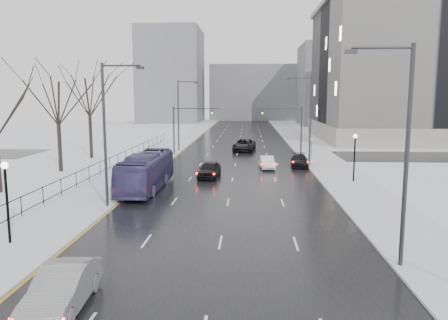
% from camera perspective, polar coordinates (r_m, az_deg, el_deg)
% --- Properties ---
extents(road, '(16.00, 150.00, 0.04)m').
position_cam_1_polar(road, '(69.81, 1.95, 1.92)').
color(road, black).
rests_on(road, ground).
extents(cross_road, '(130.00, 10.00, 0.04)m').
position_cam_1_polar(cross_road, '(57.90, 1.70, 0.61)').
color(cross_road, black).
rests_on(cross_road, ground).
extents(sidewalk_left, '(5.00, 150.00, 0.16)m').
position_cam_1_polar(sidewalk_left, '(70.80, -6.58, 2.01)').
color(sidewalk_left, silver).
rests_on(sidewalk_left, ground).
extents(sidewalk_right, '(5.00, 150.00, 0.16)m').
position_cam_1_polar(sidewalk_right, '(70.37, 10.54, 1.89)').
color(sidewalk_right, silver).
rests_on(sidewalk_right, ground).
extents(park_strip, '(14.00, 150.00, 0.12)m').
position_cam_1_polar(park_strip, '(73.00, -13.96, 1.99)').
color(park_strip, white).
rests_on(park_strip, ground).
extents(tree_park_c, '(8.05, 8.05, 11.50)m').
position_cam_1_polar(tree_park_c, '(39.62, -27.19, -3.92)').
color(tree_park_c, black).
rests_on(tree_park_c, ground).
extents(tree_park_d, '(8.75, 8.75, 12.50)m').
position_cam_1_polar(tree_park_d, '(48.06, -20.49, -1.52)').
color(tree_park_d, black).
rests_on(tree_park_d, ground).
extents(tree_park_e, '(9.45, 9.45, 13.50)m').
position_cam_1_polar(tree_park_e, '(57.38, -16.89, 0.16)').
color(tree_park_e, black).
rests_on(tree_park_e, ground).
extents(iron_fence, '(0.06, 70.00, 1.30)m').
position_cam_1_polar(iron_fence, '(42.47, -16.76, -1.34)').
color(iron_fence, black).
rests_on(iron_fence, sidewalk_left).
extents(streetlight_r_near, '(2.95, 0.25, 10.00)m').
position_cam_1_polar(streetlight_r_near, '(20.62, 22.24, 1.75)').
color(streetlight_r_near, '#2D2D33').
rests_on(streetlight_r_near, ground).
extents(streetlight_r_mid, '(2.95, 0.25, 10.00)m').
position_cam_1_polar(streetlight_r_mid, '(49.87, 10.96, 5.69)').
color(streetlight_r_mid, '#2D2D33').
rests_on(streetlight_r_mid, ground).
extents(streetlight_l_near, '(2.95, 0.25, 10.00)m').
position_cam_1_polar(streetlight_l_near, '(30.96, -14.95, 4.06)').
color(streetlight_l_near, '#2D2D33').
rests_on(streetlight_l_near, ground).
extents(streetlight_l_far, '(2.95, 0.25, 10.00)m').
position_cam_1_polar(streetlight_l_far, '(62.14, -5.78, 6.28)').
color(streetlight_l_far, '#2D2D33').
rests_on(streetlight_l_far, ground).
extents(lamppost_l, '(0.36, 0.36, 4.28)m').
position_cam_1_polar(lamppost_l, '(25.17, -26.56, -3.60)').
color(lamppost_l, black).
rests_on(lamppost_l, sidewalk_left).
extents(lamppost_r_mid, '(0.36, 0.36, 4.28)m').
position_cam_1_polar(lamppost_r_mid, '(40.80, 16.70, 1.17)').
color(lamppost_r_mid, black).
rests_on(lamppost_r_mid, sidewalk_right).
extents(mast_signal_right, '(6.10, 0.33, 6.50)m').
position_cam_1_polar(mast_signal_right, '(57.78, 9.03, 4.57)').
color(mast_signal_right, '#2D2D33').
rests_on(mast_signal_right, ground).
extents(mast_signal_left, '(6.10, 0.33, 6.50)m').
position_cam_1_polar(mast_signal_left, '(58.14, -5.54, 4.65)').
color(mast_signal_left, '#2D2D33').
rests_on(mast_signal_left, ground).
extents(no_uturn_sign, '(0.60, 0.06, 2.70)m').
position_cam_1_polar(no_uturn_sign, '(54.20, 11.38, 2.35)').
color(no_uturn_sign, '#2D2D33').
rests_on(no_uturn_sign, sidewalk_right).
extents(civic_building, '(41.00, 31.00, 24.80)m').
position_cam_1_polar(civic_building, '(88.09, 25.94, 9.71)').
color(civic_building, gray).
rests_on(civic_building, ground).
extents(bldg_far_right, '(24.00, 20.00, 22.00)m').
position_cam_1_polar(bldg_far_right, '(127.21, 15.41, 9.45)').
color(bldg_far_right, slate).
rests_on(bldg_far_right, ground).
extents(bldg_far_left, '(18.00, 22.00, 28.00)m').
position_cam_1_polar(bldg_far_left, '(136.53, -6.87, 10.85)').
color(bldg_far_left, slate).
rests_on(bldg_far_left, ground).
extents(bldg_far_center, '(30.00, 18.00, 18.00)m').
position_cam_1_polar(bldg_far_center, '(149.39, 4.17, 8.74)').
color(bldg_far_center, slate).
rests_on(bldg_far_center, ground).
extents(sedan_left_near, '(1.90, 4.81, 1.56)m').
position_cam_1_polar(sedan_left_near, '(17.56, -20.38, -15.48)').
color(sedan_left_near, gray).
rests_on(sedan_left_near, road).
extents(bus, '(2.66, 10.91, 3.03)m').
position_cam_1_polar(bus, '(36.95, -10.08, -1.49)').
color(bus, '#423A72').
rests_on(bus, road).
extents(sedan_center_near, '(2.22, 4.73, 1.56)m').
position_cam_1_polar(sedan_center_near, '(41.86, -1.92, -1.24)').
color(sedan_center_near, black).
rests_on(sedan_center_near, road).
extents(sedan_right_near, '(1.76, 4.20, 1.35)m').
position_cam_1_polar(sedan_right_near, '(47.36, 5.62, -0.30)').
color(sedan_right_near, white).
rests_on(sedan_right_near, road).
extents(sedan_right_cross, '(3.54, 6.36, 1.68)m').
position_cam_1_polar(sedan_right_cross, '(62.40, 2.65, 1.95)').
color(sedan_right_cross, black).
rests_on(sedan_right_cross, road).
extents(sedan_right_far, '(2.16, 4.67, 1.32)m').
position_cam_1_polar(sedan_right_far, '(49.25, 9.84, -0.07)').
color(sedan_right_far, black).
rests_on(sedan_right_far, road).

